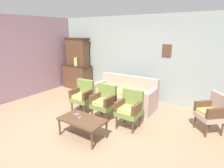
# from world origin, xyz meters

# --- Properties ---
(ground_plane) EXTENTS (7.68, 7.68, 0.00)m
(ground_plane) POSITION_xyz_m (0.00, 0.00, 0.00)
(ground_plane) COLOR #997A5B
(wall_back_with_decor) EXTENTS (6.40, 0.09, 2.70)m
(wall_back_with_decor) POSITION_xyz_m (0.00, 2.63, 1.35)
(wall_back_with_decor) COLOR #939E99
(wall_back_with_decor) RESTS_ON ground
(wall_left_side) EXTENTS (0.06, 5.20, 2.70)m
(wall_left_side) POSITION_xyz_m (-3.23, 0.00, 1.35)
(wall_left_side) COLOR gray
(wall_left_side) RESTS_ON ground
(side_cabinet) EXTENTS (1.16, 0.55, 0.93)m
(side_cabinet) POSITION_xyz_m (-2.51, 2.25, 0.47)
(side_cabinet) COLOR brown
(side_cabinet) RESTS_ON ground
(cabinet_upper_hutch) EXTENTS (0.99, 0.38, 1.03)m
(cabinet_upper_hutch) POSITION_xyz_m (-2.51, 2.33, 1.45)
(cabinet_upper_hutch) COLOR brown
(cabinet_upper_hutch) RESTS_ON side_cabinet
(vase_on_cabinet) EXTENTS (0.14, 0.14, 0.32)m
(vase_on_cabinet) POSITION_xyz_m (-2.37, 2.08, 1.09)
(vase_on_cabinet) COLOR #C2C467
(vase_on_cabinet) RESTS_ON side_cabinet
(floral_couch) EXTENTS (1.90, 0.85, 0.90)m
(floral_couch) POSITION_xyz_m (0.02, 1.65, 0.33)
(floral_couch) COLOR tan
(floral_couch) RESTS_ON ground
(armchair_near_couch_end) EXTENTS (0.57, 0.54, 0.90)m
(armchair_near_couch_end) POSITION_xyz_m (-0.75, 0.67, 0.50)
(armchair_near_couch_end) COLOR olive
(armchair_near_couch_end) RESTS_ON ground
(armchair_near_cabinet) EXTENTS (0.53, 0.50, 0.90)m
(armchair_near_cabinet) POSITION_xyz_m (0.01, 0.64, 0.50)
(armchair_near_cabinet) COLOR olive
(armchair_near_cabinet) RESTS_ON ground
(armchair_row_middle) EXTENTS (0.53, 0.50, 0.90)m
(armchair_row_middle) POSITION_xyz_m (0.77, 0.61, 0.50)
(armchair_row_middle) COLOR olive
(armchair_row_middle) RESTS_ON ground
(wingback_chair_by_fireplace) EXTENTS (0.71, 0.71, 0.90)m
(wingback_chair_by_fireplace) POSITION_xyz_m (2.39, 1.46, 0.50)
(wingback_chair_by_fireplace) COLOR tan
(wingback_chair_by_fireplace) RESTS_ON ground
(coffee_table) EXTENTS (1.00, 0.56, 0.42)m
(coffee_table) POSITION_xyz_m (0.14, -0.32, 0.38)
(coffee_table) COLOR brown
(coffee_table) RESTS_ON ground
(book_stack_on_table) EXTENTS (0.15, 0.11, 0.08)m
(book_stack_on_table) POSITION_xyz_m (0.01, -0.34, 0.46)
(book_stack_on_table) COLOR #9396A5
(book_stack_on_table) RESTS_ON coffee_table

